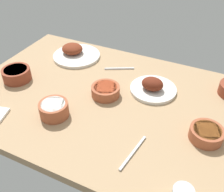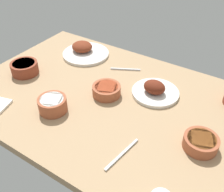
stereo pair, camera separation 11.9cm
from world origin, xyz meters
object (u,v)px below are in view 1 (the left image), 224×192
at_px(plate_near_viewer, 153,87).
at_px(bowl_sauce, 106,90).
at_px(spoon_loose, 133,153).
at_px(bowl_cream, 54,109).
at_px(fork_loose, 119,68).
at_px(bowl_soup, 206,133).
at_px(plate_center_main, 75,53).
at_px(bowl_onions, 17,74).

height_order(plate_near_viewer, bowl_sauce, plate_near_viewer).
bearing_deg(spoon_loose, bowl_cream, -88.97).
bearing_deg(fork_loose, bowl_soup, -59.10).
bearing_deg(bowl_soup, fork_loose, -31.63).
relative_size(plate_center_main, bowl_soup, 2.08).
relative_size(bowl_cream, spoon_loose, 0.67).
height_order(plate_center_main, bowl_sauce, plate_center_main).
height_order(bowl_soup, spoon_loose, bowl_soup).
height_order(bowl_onions, spoon_loose, bowl_onions).
distance_m(bowl_sauce, fork_loose, 0.24).
bearing_deg(bowl_onions, bowl_sauce, -170.38).
relative_size(plate_near_viewer, bowl_onions, 1.59).
xyz_separation_m(bowl_cream, bowl_soup, (-0.61, -0.14, -0.01)).
relative_size(plate_center_main, bowl_cream, 2.17).
distance_m(plate_center_main, fork_loose, 0.29).
height_order(bowl_onions, bowl_soup, bowl_onions).
bearing_deg(bowl_sauce, bowl_onions, 9.62).
distance_m(bowl_sauce, bowl_cream, 0.26).
bearing_deg(fork_loose, plate_center_main, 149.21).
bearing_deg(bowl_onions, bowl_soup, -179.94).
bearing_deg(plate_near_viewer, bowl_sauce, 33.50).
distance_m(plate_near_viewer, spoon_loose, 0.40).
height_order(plate_near_viewer, spoon_loose, plate_near_viewer).
xyz_separation_m(bowl_onions, bowl_sauce, (-0.47, -0.08, -0.01)).
xyz_separation_m(plate_near_viewer, bowl_cream, (0.33, 0.35, 0.01)).
distance_m(bowl_cream, spoon_loose, 0.39).
bearing_deg(fork_loose, bowl_sauce, -109.05).
distance_m(plate_near_viewer, bowl_onions, 0.69).
bearing_deg(bowl_onions, fork_loose, -143.83).
xyz_separation_m(plate_center_main, fork_loose, (-0.29, 0.02, -0.02)).
xyz_separation_m(bowl_sauce, spoon_loose, (-0.25, 0.27, -0.02)).
xyz_separation_m(plate_center_main, spoon_loose, (-0.58, 0.52, -0.02)).
xyz_separation_m(bowl_soup, fork_loose, (0.51, -0.32, -0.02)).
bearing_deg(plate_center_main, bowl_cream, 112.13).
height_order(plate_near_viewer, bowl_cream, plate_near_viewer).
height_order(plate_center_main, bowl_cream, plate_center_main).
bearing_deg(bowl_soup, bowl_onions, 0.06).
distance_m(plate_near_viewer, bowl_cream, 0.48).
xyz_separation_m(bowl_onions, bowl_soup, (-0.95, -0.00, -0.01)).
bearing_deg(bowl_onions, spoon_loose, 165.11).
bearing_deg(fork_loose, bowl_onions, -171.30).
xyz_separation_m(plate_center_main, bowl_sauce, (-0.33, 0.25, 0.01)).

